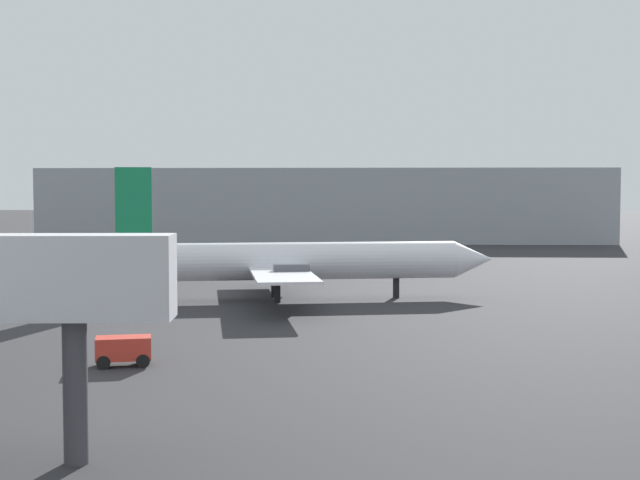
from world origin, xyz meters
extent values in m
cylinder|color=white|center=(-1.19, 51.70, 2.72)|extent=(23.49, 6.71, 2.65)
cone|color=white|center=(11.76, 54.01, 2.72)|extent=(3.33, 3.12, 2.65)
cone|color=white|center=(-14.14, 49.39, 2.72)|extent=(3.33, 3.12, 2.65)
cube|color=white|center=(-2.34, 51.50, 2.33)|extent=(7.70, 22.56, 0.19)
cube|color=white|center=(-12.32, 49.72, 2.99)|extent=(2.98, 6.75, 0.12)
cube|color=#147F4C|center=(-11.94, 49.79, 6.67)|extent=(2.49, 0.67, 5.24)
cylinder|color=#4C4C54|center=(-2.39, 55.78, 2.19)|extent=(2.54, 1.78, 1.40)
cylinder|color=#4C4C54|center=(-0.91, 47.46, 2.19)|extent=(2.54, 1.78, 1.40)
cube|color=black|center=(6.18, 53.02, 0.70)|extent=(0.45, 0.45, 1.40)
cube|color=black|center=(-2.61, 53.03, 0.70)|extent=(0.45, 0.45, 1.40)
cube|color=black|center=(-2.07, 49.97, 0.70)|extent=(0.45, 0.45, 1.40)
cylinder|color=#3F3F44|center=(-4.41, 14.11, 2.08)|extent=(0.70, 0.70, 4.16)
cube|color=red|center=(-6.80, 27.94, 0.80)|extent=(2.64, 1.85, 1.00)
cylinder|color=black|center=(-7.47, 27.17, 0.30)|extent=(0.63, 0.34, 0.60)
cylinder|color=black|center=(-7.76, 28.30, 0.30)|extent=(0.63, 0.34, 0.60)
cylinder|color=black|center=(-5.84, 27.58, 0.30)|extent=(0.63, 0.34, 0.60)
cylinder|color=black|center=(-6.13, 28.71, 0.30)|extent=(0.63, 0.34, 0.60)
cube|color=#999EA3|center=(-1.82, 124.37, 5.33)|extent=(81.85, 22.45, 10.66)
camera|label=1|loc=(3.74, -10.51, 7.87)|focal=49.93mm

